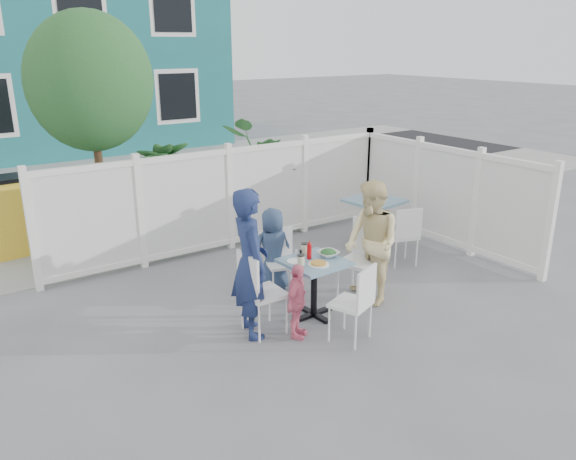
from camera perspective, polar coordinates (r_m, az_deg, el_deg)
ground at (r=7.16m, az=2.94°, el=-7.41°), size 80.00×80.00×0.00m
near_sidewalk at (r=10.22m, az=-10.08°, el=0.40°), size 24.00×2.60×0.01m
street at (r=13.57m, az=-16.70°, el=4.38°), size 24.00×5.00×0.01m
far_sidewalk at (r=16.48m, az=-20.15°, el=6.43°), size 24.00×1.60×0.01m
building at (r=19.40m, az=-25.39°, el=16.42°), size 11.00×6.00×6.00m
fence_back at (r=8.84m, az=-5.94°, el=3.01°), size 5.86×0.08×1.60m
fence_right at (r=9.29m, az=15.62°, el=3.18°), size 0.08×3.66×1.60m
tree at (r=8.74m, az=-19.45°, el=13.96°), size 1.80×1.62×3.59m
utility_cabinet at (r=9.50m, az=-26.74°, el=0.97°), size 0.67×0.50×1.18m
potted_shrub_a at (r=9.13m, az=-12.11°, el=3.66°), size 1.10×1.10×1.71m
potted_shrub_b at (r=9.90m, az=-1.54°, el=5.62°), size 2.15×2.06×1.85m
main_table at (r=6.62m, az=2.68°, el=-4.42°), size 0.71×0.71×0.71m
spare_table at (r=8.92m, az=8.75°, el=1.96°), size 0.85×0.85×0.80m
chair_left at (r=6.22m, az=-3.13°, el=-5.83°), size 0.43×0.45×0.97m
chair_right at (r=7.20m, az=7.64°, el=-2.35°), size 0.56×0.57×1.01m
chair_back at (r=7.30m, az=-0.77°, el=-2.68°), size 0.47×0.47×0.84m
chair_near at (r=6.12m, az=7.03°, el=-6.90°), size 0.51×0.51×0.89m
chair_spare at (r=8.31m, az=11.77°, el=-0.19°), size 0.50×0.49×0.89m
man at (r=6.13m, az=-3.88°, el=-3.39°), size 0.53×0.69×1.69m
woman at (r=7.00m, az=8.49°, el=-1.32°), size 0.72×0.85×1.56m
boy at (r=7.33m, az=-1.56°, el=-2.03°), size 0.60×0.45×1.12m
toddler at (r=6.20m, az=0.92°, el=-7.27°), size 0.54×0.47×0.86m
plate_main at (r=6.44m, az=3.12°, el=-3.50°), size 0.24×0.24×0.02m
plate_side at (r=6.52m, az=0.76°, el=-3.20°), size 0.20×0.20×0.01m
salad_bowl at (r=6.70m, az=4.10°, el=-2.42°), size 0.25×0.25×0.06m
coffee_cup_a at (r=6.38m, az=1.32°, el=-3.15°), size 0.08×0.08×0.12m
coffee_cup_b at (r=6.74m, az=1.71°, el=-1.94°), size 0.08×0.08×0.12m
ketchup_bottle at (r=6.58m, az=2.18°, el=-2.21°), size 0.06×0.06×0.18m
salt_shaker at (r=6.72m, az=0.86°, el=-2.29°), size 0.03×0.03×0.07m
pepper_shaker at (r=6.70m, az=1.29°, el=-2.32°), size 0.03×0.03×0.07m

